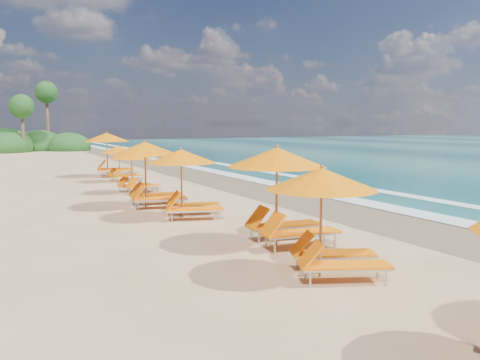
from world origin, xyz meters
The scene contains 10 objects.
ground centered at (0.00, 0.00, 0.00)m, with size 160.00×160.00×0.00m, color tan.
wet_sand centered at (4.00, 0.00, 0.01)m, with size 4.00×160.00×0.01m, color #80694C.
surf_foam centered at (6.70, 0.00, 0.03)m, with size 4.00×160.00×0.01m.
station_2 centered at (-1.63, -7.04, 1.30)m, with size 3.04×3.01×2.33m.
station_3 centered at (-0.99, -4.33, 1.47)m, with size 3.05×2.89×2.62m.
station_4 centered at (-1.88, 0.23, 1.33)m, with size 3.01×2.94×2.37m.
station_5 centered at (-2.29, 2.89, 1.43)m, with size 3.01×2.86×2.55m.
station_6 centered at (-1.78, 6.92, 1.13)m, with size 2.53×2.46×2.01m.
station_7 centered at (-1.23, 11.46, 1.13)m, with size 2.42×2.32×2.01m.
station_8 centered at (-1.15, 14.37, 1.50)m, with size 3.25×3.12×2.68m.
Camera 1 is at (-7.80, -14.86, 3.15)m, focal length 36.48 mm.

